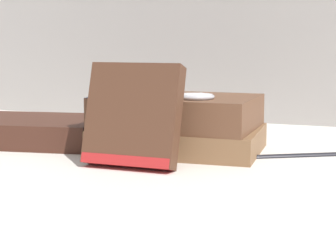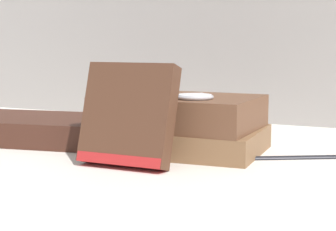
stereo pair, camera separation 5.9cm
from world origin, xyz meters
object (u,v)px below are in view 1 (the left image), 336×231
Objects in this scene: book_side_left at (23,130)px; book_flat_bottom at (176,139)px; book_leaning_front at (133,119)px; book_flat_top at (174,111)px; fountain_pen at (296,154)px; pocket_watch at (196,96)px.

book_flat_bottom is at bearing -5.51° from book_side_left.
book_side_left is 0.25m from book_leaning_front.
book_flat_top is 0.17m from fountain_pen.
book_flat_top reaches higher than fountain_pen.
book_flat_top is 1.65× the size of fountain_pen.
book_leaning_front is at bearing -174.04° from fountain_pen.
book_leaning_front reaches higher than book_flat_top.
book_flat_top is at bearing 84.53° from book_leaning_front.
book_leaning_front is 0.97× the size of fountain_pen.
book_side_left is 1.97× the size of fountain_pen.
book_leaning_front is 2.36× the size of pocket_watch.
book_side_left is 4.81× the size of pocket_watch.
book_side_left reaches higher than fountain_pen.
book_leaning_front is 0.22m from fountain_pen.
book_leaning_front is at bearing -32.99° from book_side_left.
book_leaning_front is (-0.01, -0.11, 0.04)m from book_flat_bottom.
book_flat_top reaches higher than book_flat_bottom.
book_flat_top is 0.24m from book_side_left.
book_flat_bottom is 0.24m from book_side_left.
book_side_left is at bearing 156.54° from book_leaning_front.
pocket_watch is 0.41× the size of fountain_pen.
fountain_pen is at bearing 18.24° from pocket_watch.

